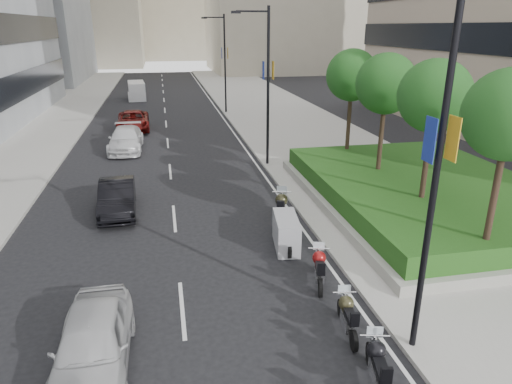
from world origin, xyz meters
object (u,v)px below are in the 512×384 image
object	(u,v)px
lamp_post_1	(265,80)
delivery_van	(137,91)
motorcycle_5	(286,233)
lamp_post_0	(432,163)
car_c	(126,139)
car_a	(93,343)
car_d	(133,121)
motorcycle_4	(319,268)
motorcycle_6	(281,209)
motorcycle_2	(377,366)
motorcycle_3	(347,315)
lamp_post_2	(223,59)
car_b	(117,197)

from	to	relation	value
lamp_post_1	delivery_van	size ratio (longest dim) A/B	1.89
motorcycle_5	lamp_post_0	bearing A→B (deg)	-158.40
motorcycle_5	car_c	xyz separation A→B (m)	(-6.85, 16.20, 0.14)
car_a	car_d	size ratio (longest dim) A/B	0.81
motorcycle_4	motorcycle_6	xyz separation A→B (m)	(0.00, 4.96, 0.10)
motorcycle_2	motorcycle_4	distance (m)	4.63
motorcycle_4	motorcycle_5	size ratio (longest dim) A/B	0.95
car_d	delivery_van	xyz separation A→B (m)	(-0.40, 16.99, 0.15)
motorcycle_3	car_c	world-z (taller)	car_c
lamp_post_0	lamp_post_2	size ratio (longest dim) A/B	1.00
motorcycle_2	motorcycle_3	distance (m)	2.05
lamp_post_0	car_b	world-z (taller)	lamp_post_0
car_b	delivery_van	distance (m)	34.85
motorcycle_3	motorcycle_6	world-z (taller)	motorcycle_6
motorcycle_2	car_b	size ratio (longest dim) A/B	0.48
lamp_post_2	lamp_post_1	bearing A→B (deg)	-90.00
car_c	car_a	bearing A→B (deg)	-87.35
car_b	car_c	xyz separation A→B (m)	(-0.32, 11.27, 0.04)
motorcycle_5	motorcycle_6	size ratio (longest dim) A/B	0.90
lamp_post_2	car_c	distance (m)	15.68
motorcycle_2	lamp_post_0	bearing A→B (deg)	-38.91
motorcycle_4	car_c	size ratio (longest dim) A/B	0.39
motorcycle_3	lamp_post_1	bearing A→B (deg)	3.79
motorcycle_6	car_d	size ratio (longest dim) A/B	0.44
car_b	delivery_van	bearing A→B (deg)	88.24
lamp_post_2	car_a	world-z (taller)	lamp_post_2
lamp_post_0	lamp_post_1	bearing A→B (deg)	90.00
motorcycle_4	car_b	distance (m)	10.29
motorcycle_5	delivery_van	xyz separation A→B (m)	(-7.09, 39.77, 0.29)
car_a	car_d	bearing A→B (deg)	91.13
lamp_post_0	lamp_post_1	world-z (taller)	same
car_c	delivery_van	world-z (taller)	delivery_van
motorcycle_3	car_b	bearing A→B (deg)	42.10
motorcycle_5	car_a	bearing A→B (deg)	138.39
lamp_post_2	car_c	world-z (taller)	lamp_post_2
lamp_post_2	car_a	bearing A→B (deg)	-102.94
lamp_post_1	car_d	world-z (taller)	lamp_post_1
lamp_post_1	car_b	distance (m)	10.85
lamp_post_0	car_b	xyz separation A→B (m)	(-8.09, 11.21, -4.34)
car_a	car_b	bearing A→B (deg)	91.65
motorcycle_5	delivery_van	distance (m)	40.40
lamp_post_1	car_b	bearing A→B (deg)	-144.40
lamp_post_0	car_d	size ratio (longest dim) A/B	1.66
car_d	motorcycle_6	bearing A→B (deg)	-72.60
lamp_post_2	delivery_van	size ratio (longest dim) A/B	1.89
lamp_post_1	motorcycle_5	bearing A→B (deg)	-98.30
lamp_post_1	motorcycle_6	bearing A→B (deg)	-97.92
motorcycle_5	motorcycle_6	distance (m)	2.31
car_a	car_d	xyz separation A→B (m)	(-0.41, 28.19, 0.01)
lamp_post_0	lamp_post_1	size ratio (longest dim) A/B	1.00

